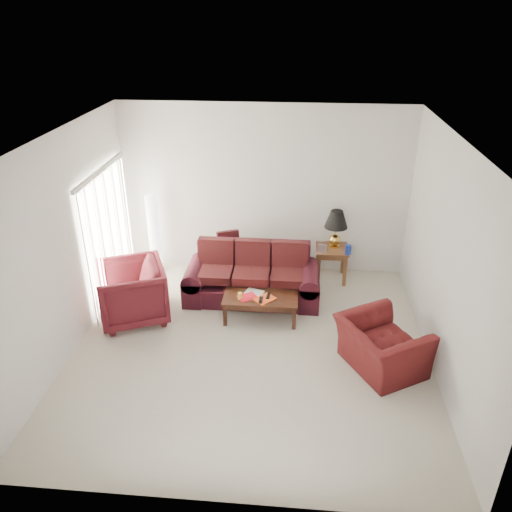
{
  "coord_description": "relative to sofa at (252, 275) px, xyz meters",
  "views": [
    {
      "loc": [
        0.59,
        -5.76,
        4.41
      ],
      "look_at": [
        0.0,
        0.85,
        1.05
      ],
      "focal_mm": 35.0,
      "sensor_mm": 36.0,
      "label": 1
    }
  ],
  "objects": [
    {
      "name": "end_table",
      "position": [
        1.33,
        0.8,
        -0.15
      ],
      "size": [
        0.6,
        0.6,
        0.61
      ],
      "primitive_type": null,
      "rotation": [
        0.0,
        0.0,
        -0.09
      ],
      "color": "brown",
      "rests_on": "ground"
    },
    {
      "name": "sofa",
      "position": [
        0.0,
        0.0,
        0.0
      ],
      "size": [
        2.2,
        0.95,
        0.9
      ],
      "primitive_type": null,
      "rotation": [
        0.0,
        0.0,
        -0.0
      ],
      "color": "black",
      "rests_on": "ground"
    },
    {
      "name": "floor_lamp",
      "position": [
        -1.83,
        0.81,
        0.3
      ],
      "size": [
        0.28,
        0.28,
        1.49
      ],
      "primitive_type": null,
      "rotation": [
        0.0,
        0.0,
        -0.16
      ],
      "color": "silver",
      "rests_on": "ground"
    },
    {
      "name": "yellow_glass",
      "position": [
        -0.12,
        -0.69,
        0.01
      ],
      "size": [
        0.08,
        0.08,
        0.11
      ],
      "primitive_type": "cylinder",
      "rotation": [
        0.0,
        0.0,
        -0.26
      ],
      "color": "yellow",
      "rests_on": "coffee_table"
    },
    {
      "name": "coffee_table",
      "position": [
        0.19,
        -0.58,
        -0.25
      ],
      "size": [
        1.28,
        0.96,
        0.4
      ],
      "primitive_type": null,
      "rotation": [
        0.0,
        0.0,
        0.39
      ],
      "color": "black",
      "rests_on": "ground"
    },
    {
      "name": "blinds",
      "position": [
        -2.31,
        -0.05,
        0.63
      ],
      "size": [
        0.1,
        2.0,
        2.16
      ],
      "primitive_type": "cube",
      "color": "silver",
      "rests_on": "ground"
    },
    {
      "name": "table_lamp",
      "position": [
        1.37,
        0.86,
        0.5
      ],
      "size": [
        0.5,
        0.5,
        0.67
      ],
      "primitive_type": null,
      "rotation": [
        0.0,
        0.0,
        0.31
      ],
      "color": "gold",
      "rests_on": "end_table"
    },
    {
      "name": "magazine_red",
      "position": [
        -0.01,
        -0.63,
        -0.04
      ],
      "size": [
        0.34,
        0.32,
        0.02
      ],
      "primitive_type": "cube",
      "rotation": [
        0.0,
        0.0,
        0.56
      ],
      "color": "red",
      "rests_on": "coffee_table"
    },
    {
      "name": "floor",
      "position": [
        0.11,
        -1.35,
        -0.45
      ],
      "size": [
        5.0,
        5.0,
        0.0
      ],
      "primitive_type": "plane",
      "color": "beige",
      "rests_on": "ground"
    },
    {
      "name": "armchair_right",
      "position": [
        1.88,
        -1.61,
        -0.1
      ],
      "size": [
        1.34,
        1.38,
        0.69
      ],
      "primitive_type": "imported",
      "rotation": [
        0.0,
        0.0,
        2.1
      ],
      "color": "#440F10",
      "rests_on": "ground"
    },
    {
      "name": "throw_pillow",
      "position": [
        -0.48,
        0.72,
        0.24
      ],
      "size": [
        0.42,
        0.32,
        0.4
      ],
      "primitive_type": "cube",
      "rotation": [
        -0.21,
        0.0,
        0.39
      ],
      "color": "black",
      "rests_on": "sofa"
    },
    {
      "name": "remote_b",
      "position": [
        0.31,
        -0.6,
        -0.02
      ],
      "size": [
        0.06,
        0.17,
        0.02
      ],
      "primitive_type": "cube",
      "rotation": [
        0.0,
        0.0,
        -0.08
      ],
      "color": "black",
      "rests_on": "coffee_table"
    },
    {
      "name": "magazine_orange",
      "position": [
        0.26,
        -0.67,
        -0.04
      ],
      "size": [
        0.37,
        0.38,
        0.02
      ],
      "primitive_type": "cube",
      "rotation": [
        0.0,
        0.0,
        0.8
      ],
      "color": "#F0501C",
      "rests_on": "coffee_table"
    },
    {
      "name": "clock",
      "position": [
        1.15,
        0.62,
        0.23
      ],
      "size": [
        0.15,
        0.07,
        0.14
      ],
      "primitive_type": "cube",
      "rotation": [
        0.0,
        0.0,
        -0.15
      ],
      "color": "white",
      "rests_on": "end_table"
    },
    {
      "name": "magazine_white",
      "position": [
        0.08,
        -0.49,
        -0.04
      ],
      "size": [
        0.32,
        0.28,
        0.02
      ],
      "primitive_type": "cube",
      "rotation": [
        0.0,
        0.0,
        -0.34
      ],
      "color": "beige",
      "rests_on": "coffee_table"
    },
    {
      "name": "picture_frame",
      "position": [
        1.13,
        0.93,
        0.24
      ],
      "size": [
        0.16,
        0.19,
        0.06
      ],
      "primitive_type": "cube",
      "rotation": [
        1.36,
        0.0,
        -0.15
      ],
      "color": "#B2B1B5",
      "rests_on": "end_table"
    },
    {
      "name": "blue_canister",
      "position": [
        1.59,
        0.58,
        0.24
      ],
      "size": [
        0.14,
        0.14,
        0.17
      ],
      "primitive_type": "cylinder",
      "rotation": [
        0.0,
        0.0,
        -0.41
      ],
      "color": "navy",
      "rests_on": "end_table"
    },
    {
      "name": "armchair_left",
      "position": [
        -1.78,
        -0.74,
        0.01
      ],
      "size": [
        1.32,
        1.3,
        0.92
      ],
      "primitive_type": "imported",
      "rotation": [
        0.0,
        0.0,
        -1.17
      ],
      "color": "#430F15",
      "rests_on": "ground"
    },
    {
      "name": "remote_a",
      "position": [
        0.21,
        -0.73,
        -0.02
      ],
      "size": [
        0.06,
        0.18,
        0.02
      ],
      "primitive_type": "cube",
      "rotation": [
        0.0,
        0.0,
        -0.02
      ],
      "color": "black",
      "rests_on": "coffee_table"
    }
  ]
}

